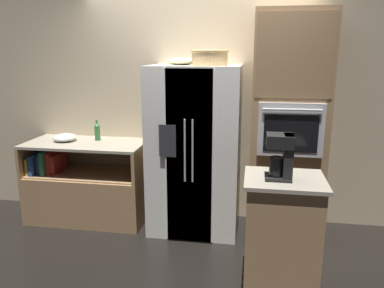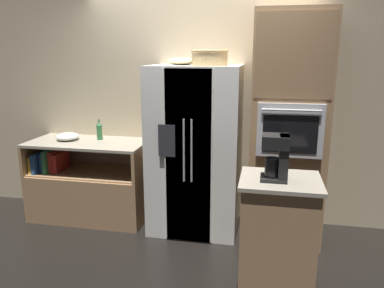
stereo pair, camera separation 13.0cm
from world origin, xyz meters
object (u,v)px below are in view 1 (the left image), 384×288
object	(u,v)px
mixing_bowl	(65,137)
coffee_maker	(282,155)
wall_oven	(287,129)
wicker_basket	(210,57)
bottle_tall	(97,131)
refrigerator	(195,150)
fruit_bowl	(181,61)

from	to	relation	value
mixing_bowl	coffee_maker	distance (m)	2.60
wall_oven	wicker_basket	bearing A→B (deg)	-173.62
wall_oven	wicker_basket	size ratio (longest dim) A/B	6.17
wicker_basket	bottle_tall	xyz separation A→B (m)	(-1.32, 0.23, -0.84)
coffee_maker	mixing_bowl	bearing A→B (deg)	154.63
wall_oven	coffee_maker	bearing A→B (deg)	-96.50
mixing_bowl	coffee_maker	bearing A→B (deg)	-25.37
refrigerator	wall_oven	size ratio (longest dim) A/B	0.78
refrigerator	wall_oven	distance (m)	0.98
bottle_tall	wicker_basket	bearing A→B (deg)	-9.77
wall_oven	mixing_bowl	size ratio (longest dim) A/B	8.73
fruit_bowl	coffee_maker	distance (m)	1.61
fruit_bowl	bottle_tall	bearing A→B (deg)	174.10
refrigerator	fruit_bowl	size ratio (longest dim) A/B	5.79
refrigerator	bottle_tall	bearing A→B (deg)	172.46
wicker_basket	refrigerator	bearing A→B (deg)	155.24
fruit_bowl	bottle_tall	world-z (taller)	fruit_bowl
refrigerator	bottle_tall	world-z (taller)	refrigerator
wall_oven	bottle_tall	world-z (taller)	wall_oven
wall_oven	bottle_tall	xyz separation A→B (m)	(-2.11, 0.14, -0.13)
wall_oven	coffee_maker	size ratio (longest dim) A/B	6.65
refrigerator	wall_oven	xyz separation A→B (m)	(0.95, 0.02, 0.26)
bottle_tall	coffee_maker	bearing A→B (deg)	-31.24
refrigerator	mixing_bowl	size ratio (longest dim) A/B	6.77
fruit_bowl	refrigerator	bearing A→B (deg)	-17.97
coffee_maker	bottle_tall	bearing A→B (deg)	148.76
wicker_basket	mixing_bowl	world-z (taller)	wicker_basket
mixing_bowl	wall_oven	bearing A→B (deg)	-1.03
mixing_bowl	coffee_maker	xyz separation A→B (m)	(2.34, -1.11, 0.20)
wall_oven	mixing_bowl	bearing A→B (deg)	178.97
bottle_tall	mixing_bowl	world-z (taller)	bottle_tall
fruit_bowl	wicker_basket	bearing A→B (deg)	-21.52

